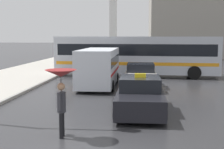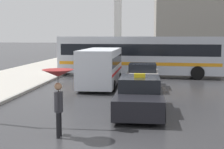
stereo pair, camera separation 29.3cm
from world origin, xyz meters
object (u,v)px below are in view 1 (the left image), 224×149
sedan_red (141,76)px  city_bus (136,54)px  pedestrian_with_umbrella (61,84)px  taxi (140,96)px  ambulance_van (99,66)px

sedan_red → city_bus: bearing=-86.2°
pedestrian_with_umbrella → sedan_red: bearing=-18.1°
city_bus → sedan_red: bearing=8.6°
taxi → city_bus: city_bus is taller
taxi → sedan_red: size_ratio=1.07×
taxi → city_bus: size_ratio=0.35×
ambulance_van → pedestrian_with_umbrella: size_ratio=2.82×
pedestrian_with_umbrella → taxi: bearing=-39.1°
taxi → pedestrian_with_umbrella: 4.20m
taxi → pedestrian_with_umbrella: pedestrian_with_umbrella is taller
taxi → sedan_red: bearing=-90.3°
ambulance_van → city_bus: 5.59m
taxi → city_bus: bearing=-88.3°
taxi → pedestrian_with_umbrella: size_ratio=2.11×
sedan_red → pedestrian_with_umbrella: pedestrian_with_umbrella is taller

